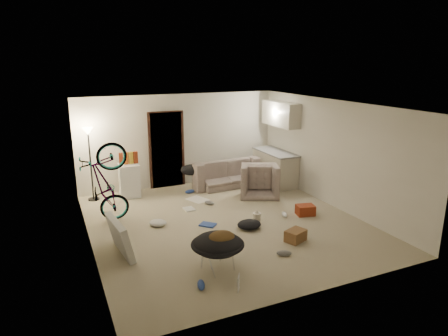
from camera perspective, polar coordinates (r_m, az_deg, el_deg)
name	(u,v)px	position (r m, az deg, el deg)	size (l,w,h in m)	color
floor	(225,223)	(8.64, 0.16, -7.81)	(5.50, 6.00, 0.02)	#B4A98A
ceiling	(225,105)	(8.00, 0.18, 9.05)	(5.50, 6.00, 0.02)	white
wall_back	(180,140)	(10.97, -6.32, 3.97)	(5.50, 0.02, 2.50)	silver
wall_front	(314,216)	(5.76, 12.67, -6.74)	(5.50, 0.02, 2.50)	silver
wall_left	(85,182)	(7.57, -19.26, -1.91)	(0.02, 6.00, 2.50)	silver
wall_right	(333,154)	(9.66, 15.27, 2.00)	(0.02, 6.00, 2.50)	silver
doorway	(166,150)	(10.87, -8.23, 2.56)	(0.85, 0.10, 2.04)	black
door_trim	(167,150)	(10.84, -8.18, 2.53)	(0.97, 0.04, 2.10)	#361C13
floor_lamp	(89,148)	(10.15, -18.69, 2.67)	(0.28, 0.28, 1.81)	black
kitchen_counter	(275,168)	(11.25, 7.28, -0.02)	(0.60, 1.50, 0.88)	beige
counter_top	(275,152)	(11.14, 7.36, 2.27)	(0.64, 1.54, 0.04)	gray
kitchen_uppers	(281,114)	(11.03, 8.12, 7.65)	(0.38, 1.40, 0.65)	beige
sofa	(224,175)	(11.06, -0.04, -1.02)	(1.91, 0.75, 0.56)	#3C443C
armchair	(259,182)	(10.37, 4.97, -2.00)	(0.96, 0.84, 0.62)	#3C443C
bicycle	(106,202)	(8.79, -16.46, -4.66)	(0.63, 1.80, 0.94)	black
book_asset	(238,293)	(6.22, 1.99, -17.42)	(0.18, 0.25, 0.02)	maroon
mini_fridge	(129,180)	(10.38, -13.36, -1.73)	(0.49, 0.49, 0.84)	white
snack_box_0	(121,159)	(10.20, -14.49, 1.29)	(0.10, 0.07, 0.30)	maroon
snack_box_1	(126,158)	(10.22, -13.83, 1.36)	(0.10, 0.07, 0.30)	#B75016
snack_box_2	(131,158)	(10.24, -13.17, 1.43)	(0.10, 0.07, 0.30)	gold
snack_box_3	(136,157)	(10.27, -12.52, 1.50)	(0.10, 0.07, 0.30)	maroon
saucer_chair	(218,249)	(6.67, -0.92, -11.47)	(0.88, 0.88, 0.62)	silver
hoodie	(221,238)	(6.58, -0.41, -10.00)	(0.48, 0.40, 0.22)	#51391C
sofa_drape	(191,170)	(10.65, -4.71, -0.25)	(0.56, 0.46, 0.28)	black
tv_box	(120,237)	(7.41, -14.63, -9.53)	(0.12, 0.99, 0.66)	silver
drink_case_a	(296,236)	(7.87, 10.19, -9.48)	(0.39, 0.28, 0.22)	brown
drink_case_b	(305,210)	(9.17, 11.54, -5.90)	(0.39, 0.29, 0.23)	maroon
juicer	(257,216)	(8.70, 4.71, -6.88)	(0.18, 0.18, 0.26)	beige
newspaper	(198,199)	(10.00, -3.79, -4.51)	(0.40, 0.52, 0.01)	silver
book_blue	(208,225)	(8.48, -2.33, -8.09)	(0.24, 0.32, 0.03)	#2D4AA3
book_white	(189,209)	(9.36, -5.00, -5.86)	(0.22, 0.29, 0.03)	silver
shoe_0	(190,191)	(10.46, -4.91, -3.35)	(0.27, 0.11, 0.10)	#2D4AA3
shoe_1	(209,203)	(9.63, -2.10, -4.99)	(0.26, 0.11, 0.10)	slate
shoe_2	(201,285)	(6.34, -3.30, -16.33)	(0.27, 0.11, 0.10)	#2D4AA3
shoe_3	(284,253)	(7.31, 8.58, -11.94)	(0.27, 0.11, 0.10)	slate
shoe_4	(285,215)	(9.01, 8.64, -6.59)	(0.27, 0.11, 0.10)	white
clothes_lump_a	(249,224)	(8.33, 3.62, -8.05)	(0.51, 0.43, 0.16)	black
clothes_lump_c	(158,223)	(8.57, -9.42, -7.73)	(0.38, 0.32, 0.12)	silver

